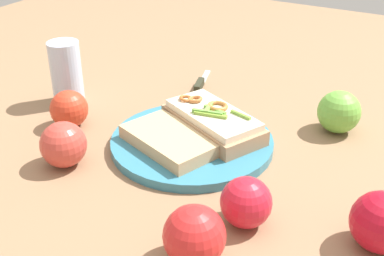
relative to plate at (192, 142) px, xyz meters
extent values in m
plane|color=#8C6A4B|center=(0.00, 0.00, -0.01)|extent=(2.00, 2.00, 0.00)
cylinder|color=teal|center=(0.00, 0.00, 0.00)|extent=(0.28, 0.28, 0.02)
cube|color=tan|center=(-0.04, 0.02, 0.02)|extent=(0.16, 0.21, 0.03)
cube|color=beige|center=(-0.04, 0.02, 0.04)|extent=(0.15, 0.19, 0.01)
torus|color=#C27039|center=(-0.06, -0.03, 0.05)|extent=(0.04, 0.04, 0.01)
torus|color=#BF7337|center=(-0.06, 0.02, 0.05)|extent=(0.05, 0.05, 0.01)
torus|color=#C1672F|center=(-0.06, -0.04, 0.05)|extent=(0.03, 0.03, 0.01)
cube|color=#7BA149|center=(-0.04, 0.01, 0.05)|extent=(0.04, 0.02, 0.01)
cube|color=#77A63B|center=(-0.05, 0.07, 0.05)|extent=(0.02, 0.04, 0.01)
cube|color=#6BA945|center=(-0.03, 0.02, 0.05)|extent=(0.02, 0.05, 0.01)
cube|color=#72A541|center=(-0.04, 0.02, 0.05)|extent=(0.02, 0.05, 0.01)
cube|color=#7EA739|center=(-0.02, 0.02, 0.05)|extent=(0.02, 0.06, 0.01)
cube|color=tan|center=(0.04, -0.02, 0.02)|extent=(0.14, 0.18, 0.02)
sphere|color=#B60F22|center=(0.10, 0.33, 0.03)|extent=(0.11, 0.11, 0.08)
sphere|color=red|center=(0.05, -0.23, 0.03)|extent=(0.08, 0.08, 0.07)
sphere|color=#C53F34|center=(0.15, -0.15, 0.03)|extent=(0.09, 0.09, 0.07)
sphere|color=red|center=(0.24, 0.14, 0.03)|extent=(0.11, 0.11, 0.08)
sphere|color=red|center=(0.14, 0.16, 0.03)|extent=(0.09, 0.09, 0.07)
sphere|color=#69AF3E|center=(-0.18, 0.20, 0.03)|extent=(0.09, 0.09, 0.08)
cylinder|color=silver|center=(-0.03, -0.30, 0.06)|extent=(0.06, 0.06, 0.13)
cube|color=silver|center=(-0.28, -0.12, -0.01)|extent=(0.08, 0.03, 0.00)
cube|color=#2C2D1F|center=(-0.22, -0.11, 0.00)|extent=(0.05, 0.03, 0.02)
camera|label=1|loc=(0.64, 0.36, 0.43)|focal=46.39mm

